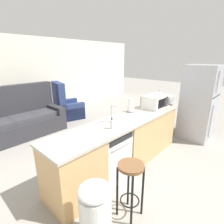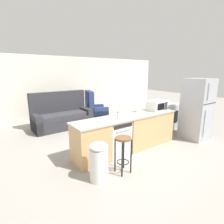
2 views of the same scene
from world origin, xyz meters
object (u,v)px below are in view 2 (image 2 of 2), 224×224
Objects in this scene: dishwasher at (115,137)px; trash_bin at (99,161)px; stove_range at (165,116)px; soap_bottle at (118,116)px; bar_stool at (123,147)px; microwave at (157,105)px; armchair at (94,111)px; refrigerator at (197,109)px; paper_towel_roll at (136,107)px; couch at (61,116)px; kettle at (166,102)px.

dishwasher reaches higher than trash_bin.
trash_bin is (-3.49, -1.23, -0.07)m from stove_range.
soap_bottle reaches higher than dishwasher.
bar_stool is at bearing -6.44° from trash_bin.
armchair is (-0.24, 3.10, -0.69)m from microwave.
refrigerator reaches higher than dishwasher.
armchair reaches higher than bar_stool.
refrigerator is 1.90m from paper_towel_roll.
armchair is (1.59, 3.84, -0.19)m from bar_stool.
soap_bottle is at bearing -160.56° from paper_towel_roll.
stove_range is 3.70m from couch.
trash_bin is at bearing -177.76° from refrigerator.
armchair is (-1.38, 3.65, -0.54)m from refrigerator.
paper_towel_roll reaches higher than bar_stool.
kettle is 3.07m from bar_stool.
microwave is 0.63m from paper_towel_roll.
microwave reaches higher than kettle.
armchair reaches higher than trash_bin.
refrigerator reaches higher than stove_range.
kettle is (-0.17, -0.13, 0.53)m from stove_range.
trash_bin is (-2.35, -0.68, -0.66)m from microwave.
couch reaches higher than microwave.
stove_range is at bearing 37.16° from kettle.
armchair is (1.21, 3.10, -0.07)m from dishwasher.
refrigerator is at bearing -11.93° from dishwasher.
refrigerator is 2.41× the size of bar_stool.
dishwasher is 2.66m from stove_range.
bar_stool is at bearing -176.24° from refrigerator.
armchair is at bearing 67.57° from bar_stool.
microwave is 2.84× the size of soap_bottle.
armchair reaches higher than paper_towel_roll.
dishwasher is at bearing 168.07° from refrigerator.
couch is at bearing 80.53° from trash_bin.
dishwasher is at bearing -83.83° from couch.
refrigerator reaches higher than armchair.
couch reaches higher than trash_bin.
bar_stool is (-1.83, -0.74, -0.50)m from microwave.
microwave is 3.18m from armchair.
kettle is (1.57, 0.22, -0.05)m from paper_towel_roll.
armchair reaches higher than soap_bottle.
stove_range is 2.90m from armchair.
microwave is 1.07m from kettle.
trash_bin is at bearing -160.54° from stove_range.
bar_stool is 0.37× the size of couch.
kettle is at bearing 12.17° from soap_bottle.
paper_towel_roll reaches higher than dishwasher.
dishwasher is 0.93× the size of stove_range.
couch is 1.54m from armchair.
paper_towel_roll is at bearing 160.88° from microwave.
refrigerator is at bearing -49.35° from couch.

